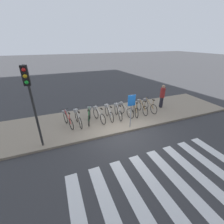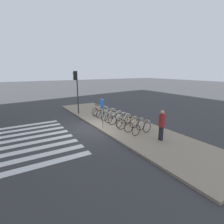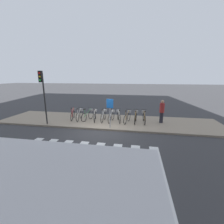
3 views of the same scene
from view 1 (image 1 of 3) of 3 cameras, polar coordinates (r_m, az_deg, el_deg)
The scene contains 15 objects.
ground_plane at distance 8.40m, azimuth 4.69°, elevation -8.02°, with size 120.00×120.00×0.00m, color #38383A.
sidewalk at distance 9.86m, azimuth -0.09°, elevation -2.11°, with size 16.64×3.79×0.12m.
parked_bicycle_0 at distance 9.03m, azimuth -16.58°, elevation -2.49°, with size 0.53×1.55×0.97m.
parked_bicycle_1 at distance 9.02m, azimuth -12.90°, elevation -2.06°, with size 0.46×1.58×0.97m.
parked_bicycle_2 at distance 9.16m, azimuth -8.66°, elevation -1.25°, with size 0.61×1.52×0.97m.
parked_bicycle_3 at distance 9.23m, azimuth -5.19°, elevation -0.83°, with size 0.49×1.56×0.97m.
parked_bicycle_4 at distance 9.47m, azimuth -1.32°, elevation -0.03°, with size 0.46×1.58×0.97m.
parked_bicycle_5 at distance 9.63m, azimuth 2.23°, elevation 0.43°, with size 0.46×1.58×0.97m.
parked_bicycle_6 at distance 9.91m, azimuth 4.83°, elevation 1.08°, with size 0.57×1.54×0.97m.
parked_bicycle_7 at distance 10.13m, azimuth 8.49°, elevation 1.47°, with size 0.53×1.55×0.97m.
parked_bicycle_8 at distance 10.49m, azimuth 11.13°, elevation 2.11°, with size 0.46×1.58×0.97m.
parked_bicycle_9 at distance 10.84m, azimuth 13.78°, elevation 2.61°, with size 0.46×1.58×0.97m.
pedestrian at distance 11.58m, azimuth 18.57°, elevation 5.90°, with size 0.34×0.34×1.69m.
traffic_light at distance 6.81m, azimuth -28.83°, elevation 6.60°, with size 0.24×0.40×3.71m.
sign_post at distance 8.15m, azimuth 7.36°, elevation 2.33°, with size 0.44×0.07×1.94m.
Camera 1 is at (-3.20, -6.25, 4.61)m, focal length 24.00 mm.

